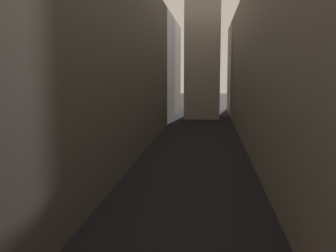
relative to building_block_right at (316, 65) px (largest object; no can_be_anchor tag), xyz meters
The scene contains 3 objects.
ground_plane 15.17m from the building_block_right, behind, with size 264.00×264.00×0.00m, color black.
building_block_left 23.03m from the building_block_right, behind, with size 11.37×108.00×18.98m, color #60594F.
building_block_right is the anchor object (origin of this frame).
Camera 1 is at (1.48, 9.36, 8.37)m, focal length 42.28 mm.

